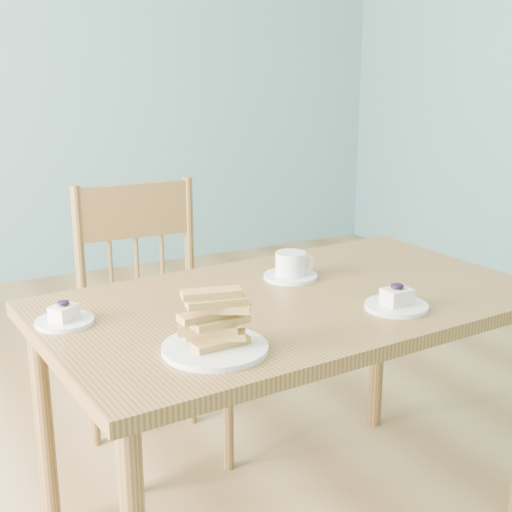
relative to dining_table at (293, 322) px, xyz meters
The scene contains 7 objects.
room 0.83m from the dining_table, 143.88° to the left, with size 5.01×5.01×2.71m.
dining_table is the anchor object (origin of this frame).
dining_chair 0.62m from the dining_table, 109.62° to the left, with size 0.43×0.41×0.92m.
cheesecake_plate_near 0.28m from the dining_table, 45.83° to the right, with size 0.16×0.16×0.07m.
cheesecake_plate_far 0.59m from the dining_table, behind, with size 0.14×0.14×0.06m.
coffee_cup 0.20m from the dining_table, 61.52° to the left, with size 0.15×0.15×0.08m.
biscotti_plate 0.41m from the dining_table, 146.09° to the right, with size 0.23×0.23×0.14m.
Camera 1 is at (-0.59, -1.76, 1.32)m, focal length 50.00 mm.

